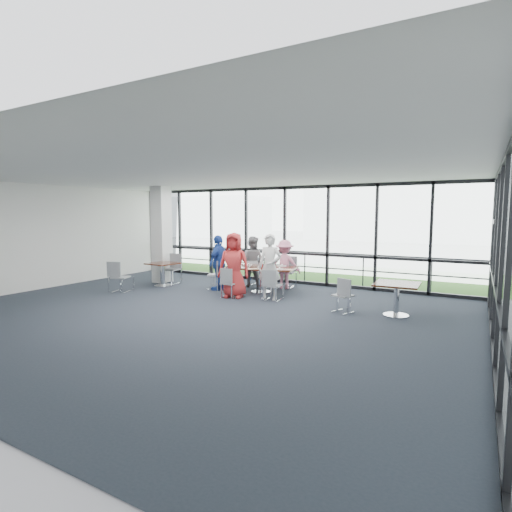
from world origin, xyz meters
The scene contains 43 objects.
floor centered at (0.00, 0.00, -0.01)m, with size 12.00×10.00×0.02m, color #202831.
ceiling centered at (0.00, 0.00, 3.20)m, with size 12.00×10.00×0.04m, color silver.
wall_left centered at (-6.00, 0.00, 1.60)m, with size 0.10×10.00×3.20m, color silver.
curtain_wall_back centered at (0.00, 5.00, 1.60)m, with size 12.00×0.10×3.20m, color white.
curtain_wall_right centered at (6.00, 0.00, 1.60)m, with size 0.10×10.00×3.20m, color white.
exit_door centered at (6.00, 3.75, 1.05)m, with size 0.12×1.60×2.10m, color black.
structural_column centered at (-3.60, 3.00, 1.60)m, with size 0.50×0.50×3.20m, color silver.
apron centered at (0.00, 10.00, -0.02)m, with size 80.00×70.00×0.02m, color gray.
grass_strip centered at (0.00, 8.00, 0.01)m, with size 80.00×5.00×0.01m, color #2C5F1E.
hangar_main centered at (4.00, 32.00, 3.00)m, with size 24.00×10.00×6.00m, color white.
hangar_aux centered at (-18.00, 28.00, 2.00)m, with size 10.00×6.00×4.00m, color white.
guard_rail centered at (0.00, 5.60, 0.50)m, with size 0.06×0.06×12.00m, color #2D2D33.
main_table centered at (0.14, 3.10, 0.63)m, with size 2.19×1.47×0.75m.
side_table_left centered at (-3.06, 2.43, 0.63)m, with size 0.92×0.92×0.75m.
side_table_right centered at (4.12, 2.17, 0.65)m, with size 0.98×0.98×0.75m.
diner_near_left centered at (-0.16, 2.10, 0.90)m, with size 0.88×0.57×1.79m, color #B12828.
diner_near_right centered at (0.82, 2.35, 0.88)m, with size 0.65×0.47×1.77m, color silver.
diner_far_left centered at (-0.56, 3.80, 0.80)m, with size 0.78×0.48×1.59m, color gray.
diner_far_right centered at (0.50, 3.96, 0.75)m, with size 0.97×0.50×1.51m, color pink.
diner_end centered at (-1.14, 2.80, 0.83)m, with size 0.97×0.53×1.66m, color navy.
chair_main_nl centered at (-0.22, 1.98, 0.41)m, with size 0.40×0.40×0.81m, color gray, non-canonical shape.
chair_main_nr centered at (0.98, 2.25, 0.41)m, with size 0.40×0.40×0.82m, color gray, non-canonical shape.
chair_main_fl centered at (-0.49, 4.07, 0.43)m, with size 0.42×0.42×0.87m, color gray, non-canonical shape.
chair_main_fr centered at (0.45, 4.16, 0.47)m, with size 0.46×0.46×0.94m, color gray, non-canonical shape.
chair_main_end centered at (-1.32, 2.85, 0.44)m, with size 0.43×0.43×0.88m, color gray, non-canonical shape.
chair_spare_la centered at (-3.45, 1.07, 0.45)m, with size 0.44×0.44×0.89m, color gray, non-canonical shape.
chair_spare_lb centered at (-3.10, 2.87, 0.48)m, with size 0.47×0.47×0.96m, color gray, non-canonical shape.
chair_spare_r centered at (2.98, 1.88, 0.40)m, with size 0.40×0.40×0.81m, color gray, non-canonical shape.
plate_nl centered at (-0.29, 2.63, 0.76)m, with size 0.26×0.26×0.01m, color white.
plate_nr centered at (0.84, 2.88, 0.76)m, with size 0.28×0.28×0.01m, color white.
plate_fl centered at (-0.43, 3.29, 0.76)m, with size 0.27×0.27×0.01m, color white.
plate_fr centered at (0.60, 3.54, 0.76)m, with size 0.28×0.28×0.01m, color white.
plate_end centered at (-0.73, 2.87, 0.76)m, with size 0.24×0.24×0.01m, color white.
tumbler_a centered at (-0.06, 2.75, 0.82)m, with size 0.07×0.07×0.13m, color white.
tumbler_b centered at (0.47, 2.96, 0.83)m, with size 0.08×0.08×0.15m, color white.
tumbler_c centered at (0.09, 3.35, 0.81)m, with size 0.06×0.06×0.13m, color white.
tumbler_d centered at (-0.48, 2.78, 0.83)m, with size 0.08×0.08×0.15m, color white.
menu_a centered at (0.12, 2.60, 0.75)m, with size 0.32×0.22×0.00m, color silver.
menu_b centered at (1.03, 2.99, 0.75)m, with size 0.30×0.21×0.00m, color silver.
menu_c centered at (0.23, 3.50, 0.75)m, with size 0.31×0.22×0.00m, color silver.
condiment_caddy centered at (0.22, 3.17, 0.77)m, with size 0.10×0.07×0.04m, color black.
ketchup_bottle centered at (0.15, 3.13, 0.84)m, with size 0.06×0.06×0.18m, color #AF0002.
green_bottle centered at (0.26, 3.12, 0.85)m, with size 0.05×0.05×0.20m, color #156D25.
Camera 1 is at (5.69, -7.07, 2.29)m, focal length 28.00 mm.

